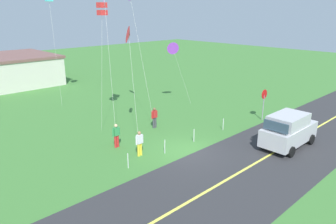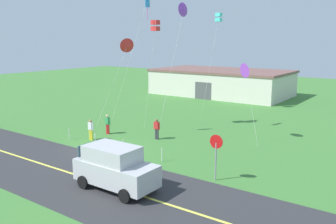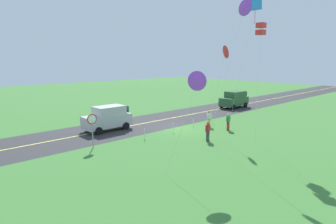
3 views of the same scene
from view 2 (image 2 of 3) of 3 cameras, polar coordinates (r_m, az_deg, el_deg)
ground_plane at (r=25.34m, az=-10.70°, el=-6.18°), size 120.00×120.00×0.10m
asphalt_road at (r=22.90m, az=-18.00°, el=-8.32°), size 120.00×7.00×0.00m
road_centre_stripe at (r=22.90m, az=-18.00°, el=-8.31°), size 120.00×0.16×0.00m
car_suv_foreground at (r=18.64m, az=-8.43°, el=-8.66°), size 4.40×2.12×2.24m
stop_sign at (r=19.47m, az=7.65°, el=-5.75°), size 0.76×0.08×2.56m
person_adult_near at (r=27.91m, az=-12.17°, el=-2.66°), size 0.58×0.22×1.60m
person_adult_companion at (r=27.51m, az=-1.80°, el=-2.61°), size 0.58×0.22×1.60m
person_child_watcher at (r=29.48m, az=-9.58°, el=-1.82°), size 0.58×0.22×1.60m
kite_red_low at (r=27.96m, az=-6.52°, el=10.38°), size 1.94×3.26×7.64m
kite_blue_mid at (r=29.09m, az=2.47°, el=15.89°), size 0.57×3.64×10.40m
kite_yellow_high at (r=30.08m, az=-3.41°, el=16.99°), size 1.88×3.67×11.32m
kite_green_far at (r=38.31m, az=8.04°, el=14.64°), size 0.96×2.18×10.24m
kite_pink_drift at (r=30.37m, az=-2.02°, el=13.53°), size 1.24×0.76×9.11m
kite_orange_near at (r=27.14m, az=12.22°, el=6.46°), size 2.15×1.33×5.87m
warehouse_distant at (r=50.77m, az=8.44°, el=4.72°), size 18.36×10.20×3.50m
fence_post_0 at (r=28.62m, az=-15.43°, el=-3.32°), size 0.05×0.05×0.90m
fence_post_1 at (r=26.52m, az=-11.51°, el=-4.29°), size 0.05×0.05×0.90m
fence_post_2 at (r=24.66m, az=-7.14°, el=-5.34°), size 0.05×0.05×0.90m
fence_post_3 at (r=22.66m, az=-0.99°, el=-6.76°), size 0.05×0.05×0.90m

